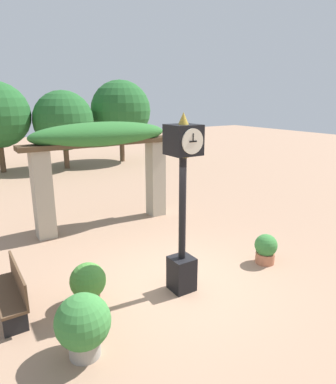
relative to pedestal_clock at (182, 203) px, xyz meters
name	(u,v)px	position (x,y,z in m)	size (l,w,h in m)	color
ground_plane	(180,281)	(0.16, 0.27, -1.81)	(60.00, 60.00, 0.00)	#9E7A60
pedestal_clock	(182,203)	(0.00, 0.00, 0.00)	(0.54, 0.59, 3.47)	black
pergola	(102,148)	(0.16, 4.20, 0.51)	(4.58, 1.08, 3.05)	#A89E89
potted_plant_near_left	(266,248)	(2.28, -0.12, -1.45)	(0.51, 0.51, 0.70)	#B26B4C
potted_plant_near_right	(88,283)	(-1.74, 0.51, -1.37)	(0.66, 0.66, 0.81)	brown
potted_plant_far_left	(83,324)	(-2.25, -0.72, -1.27)	(0.82, 0.82, 0.99)	gray
park_bench	(12,292)	(-2.96, 0.95, -1.37)	(0.42, 1.50, 0.89)	brown
tree_line	(45,117)	(0.87, 13.56, 0.93)	(13.10, 4.01, 4.68)	brown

